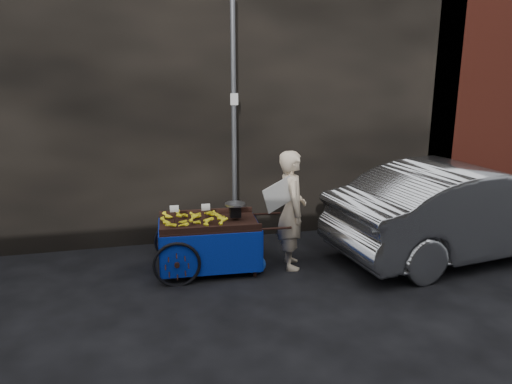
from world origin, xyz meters
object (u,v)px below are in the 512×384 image
object	(u,v)px
plastic_bag	(256,265)
parked_car	(467,210)
vendor	(292,210)
banana_cart	(206,228)

from	to	relation	value
plastic_bag	parked_car	bearing A→B (deg)	-0.52
parked_car	plastic_bag	bearing A→B (deg)	81.51
vendor	parked_car	world-z (taller)	vendor
plastic_bag	parked_car	xyz separation A→B (m)	(3.39, -0.03, 0.60)
banana_cart	plastic_bag	xyz separation A→B (m)	(0.67, -0.30, -0.52)
vendor	parked_car	size ratio (longest dim) A/B	0.39
vendor	parked_car	distance (m)	2.83
banana_cart	vendor	bearing A→B (deg)	-3.84
banana_cart	plastic_bag	bearing A→B (deg)	-20.64
parked_car	banana_cart	bearing A→B (deg)	77.36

